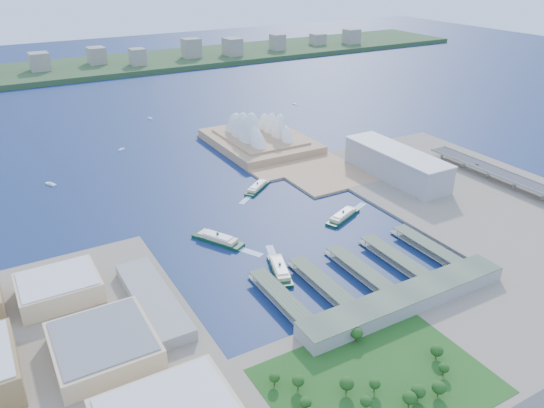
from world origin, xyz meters
TOP-DOWN VIEW (x-y plane):
  - ground at (0.00, 0.00)m, footprint 3000.00×3000.00m
  - west_land at (-250.00, -105.00)m, footprint 220.00×390.00m
  - south_land at (0.00, -210.00)m, footprint 720.00×180.00m
  - east_land at (240.00, -50.00)m, footprint 240.00×500.00m
  - peninsula at (107.50, 260.00)m, footprint 135.00×220.00m
  - far_shore at (0.00, 980.00)m, footprint 2200.00×260.00m
  - opera_house at (105.00, 280.00)m, footprint 134.00×180.00m
  - toaster_building at (195.00, 80.00)m, footprint 45.00×155.00m
  - expressway at (300.00, -60.00)m, footprint 26.00×340.00m
  - west_buildings at (-250.00, -70.00)m, footprint 200.00×280.00m
  - ferry_wharves at (14.00, -75.00)m, footprint 184.00×90.00m
  - terminal_building at (15.00, -135.00)m, footprint 200.00×28.00m
  - park at (-60.00, -190.00)m, footprint 150.00×110.00m
  - far_skyline at (0.00, 960.00)m, footprint 1900.00×140.00m
  - ferry_a at (-72.91, 43.80)m, footprint 40.51×56.64m
  - ferry_b at (24.69, 139.28)m, footprint 47.28×39.73m
  - ferry_c at (-46.97, -36.15)m, footprint 30.21×56.01m
  - ferry_d at (69.11, 22.54)m, footprint 54.10×33.56m
  - boat_a at (-195.95, 281.53)m, footprint 11.60×15.67m
  - boat_b at (-82.72, 365.42)m, footprint 10.27×7.90m
  - boat_c at (276.68, 454.33)m, footprint 5.08×10.98m
  - boat_e at (5.01, 500.01)m, footprint 5.31×11.43m
  - car_c at (296.00, 35.89)m, footprint 1.65×4.06m

SIDE VIEW (x-z plane):
  - ground at x=0.00m, z-range 0.00..0.00m
  - boat_c at x=276.68m, z-range 0.00..2.38m
  - boat_b at x=-82.72m, z-range 0.00..2.66m
  - boat_e at x=5.01m, z-range 0.00..2.70m
  - west_land at x=-250.00m, z-range 0.00..3.00m
  - south_land at x=0.00m, z-range 0.00..3.00m
  - east_land at x=240.00m, z-range 0.00..3.00m
  - peninsula at x=107.50m, z-range 0.00..3.00m
  - boat_a at x=-195.95m, z-range 0.00..3.07m
  - ferry_wharves at x=14.00m, z-range 0.00..9.30m
  - ferry_b at x=24.69m, z-range 0.00..9.37m
  - ferry_d at x=69.11m, z-range 0.00..10.04m
  - ferry_c at x=-46.97m, z-range 0.00..10.29m
  - ferry_a at x=-72.91m, z-range 0.00..10.75m
  - far_shore at x=0.00m, z-range 0.00..12.00m
  - expressway at x=300.00m, z-range 3.00..14.85m
  - terminal_building at x=15.00m, z-range 3.00..15.00m
  - park at x=-60.00m, z-range 3.00..19.00m
  - car_c at x=296.00m, z-range 14.85..16.03m
  - west_buildings at x=-250.00m, z-range 3.00..30.00m
  - toaster_building at x=195.00m, z-range 3.00..38.00m
  - opera_house at x=105.00m, z-range 3.00..61.00m
  - far_skyline at x=0.00m, z-range 12.00..67.00m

